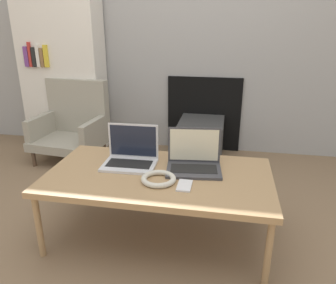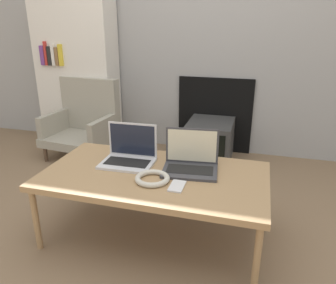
{
  "view_description": "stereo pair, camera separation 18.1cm",
  "coord_description": "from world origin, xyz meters",
  "px_view_note": "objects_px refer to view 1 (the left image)",
  "views": [
    {
      "loc": [
        0.37,
        -1.55,
        1.26
      ],
      "look_at": [
        0.0,
        0.44,
        0.51
      ],
      "focal_mm": 35.0,
      "sensor_mm": 36.0,
      "label": 1
    },
    {
      "loc": [
        0.55,
        -1.51,
        1.26
      ],
      "look_at": [
        0.0,
        0.44,
        0.51
      ],
      "focal_mm": 35.0,
      "sensor_mm": 36.0,
      "label": 2
    }
  ],
  "objects_px": {
    "headphones": "(159,179)",
    "phone": "(185,186)",
    "laptop_right": "(194,160)",
    "armchair": "(73,123)",
    "laptop_left": "(131,156)",
    "tv": "(201,140)"
  },
  "relations": [
    {
      "from": "laptop_left",
      "to": "armchair",
      "type": "height_order",
      "value": "armchair"
    },
    {
      "from": "laptop_left",
      "to": "tv",
      "type": "distance_m",
      "value": 1.25
    },
    {
      "from": "laptop_left",
      "to": "laptop_right",
      "type": "height_order",
      "value": "same"
    },
    {
      "from": "headphones",
      "to": "phone",
      "type": "distance_m",
      "value": 0.15
    },
    {
      "from": "headphones",
      "to": "laptop_right",
      "type": "bearing_deg",
      "value": 49.97
    },
    {
      "from": "phone",
      "to": "tv",
      "type": "xyz_separation_m",
      "value": [
        -0.03,
        1.4,
        -0.24
      ]
    },
    {
      "from": "laptop_right",
      "to": "phone",
      "type": "xyz_separation_m",
      "value": [
        -0.02,
        -0.24,
        -0.05
      ]
    },
    {
      "from": "laptop_left",
      "to": "armchair",
      "type": "bearing_deg",
      "value": 129.9
    },
    {
      "from": "tv",
      "to": "phone",
      "type": "bearing_deg",
      "value": -88.65
    },
    {
      "from": "laptop_left",
      "to": "headphones",
      "type": "distance_m",
      "value": 0.3
    },
    {
      "from": "laptop_left",
      "to": "phone",
      "type": "distance_m",
      "value": 0.44
    },
    {
      "from": "laptop_right",
      "to": "headphones",
      "type": "distance_m",
      "value": 0.27
    },
    {
      "from": "laptop_left",
      "to": "headphones",
      "type": "xyz_separation_m",
      "value": [
        0.22,
        -0.21,
        -0.04
      ]
    },
    {
      "from": "headphones",
      "to": "phone",
      "type": "relative_size",
      "value": 1.48
    },
    {
      "from": "laptop_right",
      "to": "tv",
      "type": "distance_m",
      "value": 1.2
    },
    {
      "from": "headphones",
      "to": "phone",
      "type": "height_order",
      "value": "headphones"
    },
    {
      "from": "laptop_left",
      "to": "phone",
      "type": "xyz_separation_m",
      "value": [
        0.37,
        -0.24,
        -0.05
      ]
    },
    {
      "from": "laptop_right",
      "to": "phone",
      "type": "distance_m",
      "value": 0.24
    },
    {
      "from": "armchair",
      "to": "headphones",
      "type": "bearing_deg",
      "value": -41.81
    },
    {
      "from": "tv",
      "to": "armchair",
      "type": "distance_m",
      "value": 1.24
    },
    {
      "from": "phone",
      "to": "laptop_right",
      "type": "bearing_deg",
      "value": 84.47
    },
    {
      "from": "laptop_right",
      "to": "armchair",
      "type": "xyz_separation_m",
      "value": [
        -1.27,
        1.0,
        -0.14
      ]
    }
  ]
}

